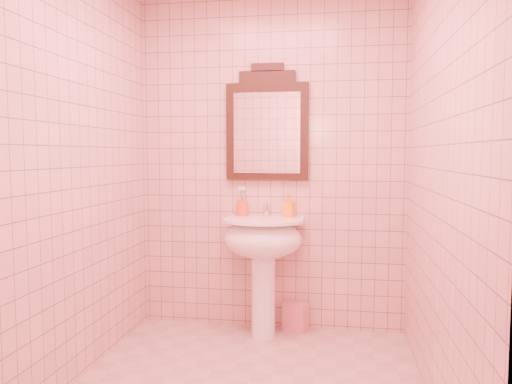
% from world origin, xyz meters
% --- Properties ---
extents(back_wall, '(2.00, 0.02, 2.50)m').
position_xyz_m(back_wall, '(0.00, 1.10, 1.25)').
color(back_wall, tan).
rests_on(back_wall, floor).
extents(pedestal_sink, '(0.58, 0.58, 0.86)m').
position_xyz_m(pedestal_sink, '(-0.02, 0.87, 0.66)').
color(pedestal_sink, white).
rests_on(pedestal_sink, floor).
extents(faucet, '(0.04, 0.16, 0.11)m').
position_xyz_m(faucet, '(-0.02, 1.01, 0.92)').
color(faucet, white).
rests_on(faucet, pedestal_sink).
extents(mirror, '(0.62, 0.06, 0.86)m').
position_xyz_m(mirror, '(-0.02, 1.07, 1.53)').
color(mirror, black).
rests_on(mirror, back_wall).
extents(toothbrush_cup, '(0.08, 0.08, 0.20)m').
position_xyz_m(toothbrush_cup, '(-0.21, 1.02, 0.92)').
color(toothbrush_cup, '#EA4B13').
rests_on(toothbrush_cup, pedestal_sink).
extents(soap_dispenser, '(0.10, 0.10, 0.17)m').
position_xyz_m(soap_dispenser, '(0.15, 1.00, 0.95)').
color(soap_dispenser, orange).
rests_on(soap_dispenser, pedestal_sink).
extents(towel, '(0.20, 0.17, 0.21)m').
position_xyz_m(towel, '(0.20, 1.04, 0.11)').
color(towel, '#CD7981').
rests_on(towel, floor).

